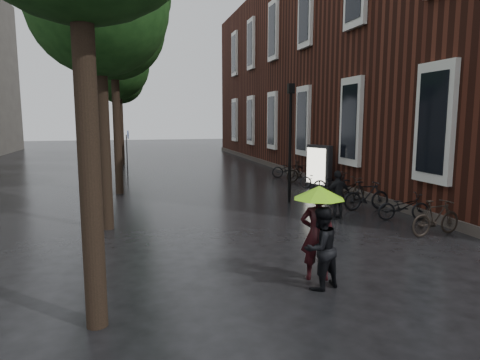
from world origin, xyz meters
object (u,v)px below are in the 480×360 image
object	(u,v)px
ad_lightbox	(319,167)
lamp_post	(290,131)
person_black	(321,248)
parked_bicycles	(337,185)
person_burgundy	(317,234)
pedestrian_walking	(338,195)

from	to	relation	value
ad_lightbox	lamp_post	size ratio (longest dim) A/B	0.45
person_black	lamp_post	world-z (taller)	lamp_post
parked_bicycles	person_black	bearing A→B (deg)	-118.91
person_burgundy	person_black	world-z (taller)	person_burgundy
parked_bicycles	ad_lightbox	world-z (taller)	ad_lightbox
person_black	parked_bicycles	world-z (taller)	person_black
person_black	parked_bicycles	size ratio (longest dim) A/B	0.12
person_black	ad_lightbox	size ratio (longest dim) A/B	0.79
person_burgundy	pedestrian_walking	bearing A→B (deg)	-106.24
person_burgundy	parked_bicycles	bearing A→B (deg)	-104.23
parked_bicycles	ad_lightbox	size ratio (longest dim) A/B	6.35
pedestrian_walking	lamp_post	xyz separation A→B (m)	(-0.50, 2.91, 1.90)
person_black	pedestrian_walking	world-z (taller)	person_black
person_black	parked_bicycles	xyz separation A→B (m)	(4.72, 8.55, -0.30)
parked_bicycles	lamp_post	world-z (taller)	lamp_post
person_burgundy	ad_lightbox	distance (m)	11.14
person_burgundy	lamp_post	world-z (taller)	lamp_post
ad_lightbox	lamp_post	bearing A→B (deg)	-154.84
person_burgundy	pedestrian_walking	distance (m)	5.35
person_burgundy	ad_lightbox	bearing A→B (deg)	-99.75
pedestrian_walking	ad_lightbox	world-z (taller)	ad_lightbox
lamp_post	parked_bicycles	bearing A→B (deg)	15.86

